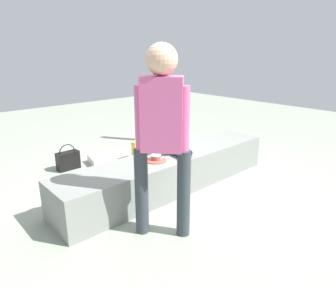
% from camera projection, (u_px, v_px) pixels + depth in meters
% --- Properties ---
extents(ground_plane, '(12.00, 12.00, 0.00)m').
position_uv_depth(ground_plane, '(171.00, 187.00, 3.41)').
color(ground_plane, gray).
extents(concrete_ledge, '(2.66, 0.53, 0.39)m').
position_uv_depth(concrete_ledge, '(171.00, 171.00, 3.36)').
color(concrete_ledge, gray).
rests_on(concrete_ledge, ground_plane).
extents(child_seated, '(0.28, 0.34, 0.48)m').
position_uv_depth(child_seated, '(174.00, 135.00, 3.27)').
color(child_seated, '#1E174D').
rests_on(child_seated, concrete_ledge).
extents(adult_standing, '(0.35, 0.36, 1.53)m').
position_uv_depth(adult_standing, '(162.00, 126.00, 2.30)').
color(adult_standing, '#2F373D').
rests_on(adult_standing, ground_plane).
extents(cake_plate, '(0.22, 0.22, 0.07)m').
position_uv_depth(cake_plate, '(156.00, 159.00, 3.11)').
color(cake_plate, '#E0594C').
rests_on(cake_plate, concrete_ledge).
extents(gift_bag, '(0.19, 0.09, 0.30)m').
position_uv_depth(gift_bag, '(139.00, 150.00, 4.25)').
color(gift_bag, gold).
rests_on(gift_bag, ground_plane).
extents(railing_post, '(0.36, 0.36, 1.18)m').
position_uv_depth(railing_post, '(157.00, 115.00, 5.00)').
color(railing_post, black).
rests_on(railing_post, ground_plane).
extents(water_bottle_near_gift, '(0.07, 0.07, 0.21)m').
position_uv_depth(water_bottle_near_gift, '(132.00, 168.00, 3.71)').
color(water_bottle_near_gift, silver).
rests_on(water_bottle_near_gift, ground_plane).
extents(party_cup_red, '(0.07, 0.07, 0.11)m').
position_uv_depth(party_cup_red, '(147.00, 163.00, 4.00)').
color(party_cup_red, red).
rests_on(party_cup_red, ground_plane).
extents(cake_box_white, '(0.35, 0.37, 0.11)m').
position_uv_depth(cake_box_white, '(101.00, 160.00, 4.11)').
color(cake_box_white, white).
rests_on(cake_box_white, ground_plane).
extents(handbag_black_leather, '(0.28, 0.13, 0.34)m').
position_uv_depth(handbag_black_leather, '(68.00, 160.00, 3.90)').
color(handbag_black_leather, black).
rests_on(handbag_black_leather, ground_plane).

